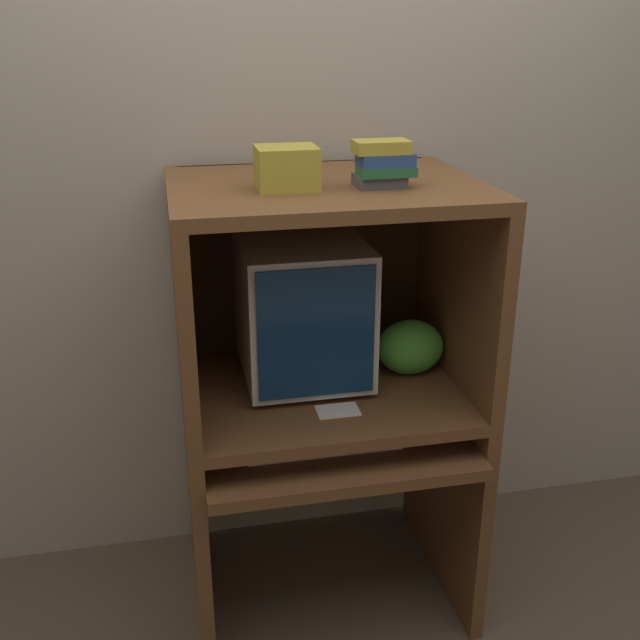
% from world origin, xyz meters
% --- Properties ---
extents(wall_back, '(6.00, 0.06, 2.60)m').
position_xyz_m(wall_back, '(0.00, 0.74, 1.30)').
color(wall_back, '#B2A893').
rests_on(wall_back, ground_plane).
extents(desk_base, '(0.86, 0.72, 0.65)m').
position_xyz_m(desk_base, '(0.00, 0.30, 0.41)').
color(desk_base, brown).
rests_on(desk_base, ground_plane).
extents(desk_monitor_shelf, '(0.86, 0.68, 0.11)m').
position_xyz_m(desk_monitor_shelf, '(0.00, 0.34, 0.74)').
color(desk_monitor_shelf, brown).
rests_on(desk_monitor_shelf, desk_base).
extents(hutch_upper, '(0.86, 0.68, 0.62)m').
position_xyz_m(hutch_upper, '(0.00, 0.37, 1.17)').
color(hutch_upper, brown).
rests_on(hutch_upper, desk_monitor_shelf).
extents(crt_monitor, '(0.37, 0.45, 0.44)m').
position_xyz_m(crt_monitor, '(-0.05, 0.43, 0.99)').
color(crt_monitor, beige).
rests_on(crt_monitor, desk_monitor_shelf).
extents(keyboard, '(0.44, 0.16, 0.03)m').
position_xyz_m(keyboard, '(-0.05, 0.19, 0.67)').
color(keyboard, beige).
rests_on(keyboard, desk_base).
extents(mouse, '(0.07, 0.05, 0.03)m').
position_xyz_m(mouse, '(0.25, 0.18, 0.67)').
color(mouse, black).
rests_on(mouse, desk_base).
extents(snack_bag, '(0.21, 0.16, 0.17)m').
position_xyz_m(snack_bag, '(0.28, 0.37, 0.85)').
color(snack_bag, green).
rests_on(snack_bag, desk_monitor_shelf).
extents(book_stack, '(0.16, 0.11, 0.12)m').
position_xyz_m(book_stack, '(0.13, 0.24, 1.45)').
color(book_stack, '#4C4C51').
rests_on(book_stack, hutch_upper).
extents(paper_card, '(0.12, 0.08, 0.00)m').
position_xyz_m(paper_card, '(0.00, 0.17, 0.76)').
color(paper_card, white).
rests_on(paper_card, desk_monitor_shelf).
extents(storage_box, '(0.16, 0.13, 0.11)m').
position_xyz_m(storage_box, '(-0.12, 0.27, 1.44)').
color(storage_box, gold).
rests_on(storage_box, hutch_upper).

